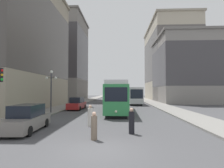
{
  "coord_description": "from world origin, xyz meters",
  "views": [
    {
      "loc": [
        1.0,
        -8.5,
        2.79
      ],
      "look_at": [
        0.21,
        8.86,
        3.45
      ],
      "focal_mm": 28.93,
      "sensor_mm": 36.0,
      "label": 1
    }
  ],
  "objects_px": {
    "parked_car_left_mid": "(77,104)",
    "pedestrian_crossing_near": "(132,122)",
    "transit_bus": "(133,95)",
    "parked_car_left_near": "(27,119)",
    "streetcar": "(118,96)",
    "pedestrian_on_sidewalk": "(94,127)",
    "lamp_post_left_near": "(51,85)",
    "pedestrian_crossing_far": "(90,116)"
  },
  "relations": [
    {
      "from": "parked_car_left_near",
      "to": "lamp_post_left_near",
      "type": "relative_size",
      "value": 0.93
    },
    {
      "from": "parked_car_left_near",
      "to": "transit_bus",
      "type": "bearing_deg",
      "value": 67.66
    },
    {
      "from": "parked_car_left_near",
      "to": "pedestrian_on_sidewalk",
      "type": "relative_size",
      "value": 3.0
    },
    {
      "from": "pedestrian_on_sidewalk",
      "to": "lamp_post_left_near",
      "type": "xyz_separation_m",
      "value": [
        -6.91,
        11.25,
        2.81
      ]
    },
    {
      "from": "transit_bus",
      "to": "pedestrian_on_sidewalk",
      "type": "distance_m",
      "value": 29.58
    },
    {
      "from": "transit_bus",
      "to": "pedestrian_crossing_near",
      "type": "bearing_deg",
      "value": -95.75
    },
    {
      "from": "parked_car_left_near",
      "to": "pedestrian_crossing_far",
      "type": "height_order",
      "value": "parked_car_left_near"
    },
    {
      "from": "lamp_post_left_near",
      "to": "pedestrian_crossing_far",
      "type": "bearing_deg",
      "value": -50.91
    },
    {
      "from": "pedestrian_crossing_near",
      "to": "streetcar",
      "type": "bearing_deg",
      "value": 167.64
    },
    {
      "from": "transit_bus",
      "to": "lamp_post_left_near",
      "type": "relative_size",
      "value": 2.46
    },
    {
      "from": "pedestrian_on_sidewalk",
      "to": "lamp_post_left_near",
      "type": "height_order",
      "value": "lamp_post_left_near"
    },
    {
      "from": "transit_bus",
      "to": "pedestrian_crossing_far",
      "type": "distance_m",
      "value": 25.98
    },
    {
      "from": "parked_car_left_mid",
      "to": "pedestrian_on_sidewalk",
      "type": "xyz_separation_m",
      "value": [
        5.0,
        -16.6,
        -0.1
      ]
    },
    {
      "from": "parked_car_left_mid",
      "to": "pedestrian_crossing_near",
      "type": "distance_m",
      "value": 16.71
    },
    {
      "from": "parked_car_left_mid",
      "to": "pedestrian_crossing_near",
      "type": "bearing_deg",
      "value": -62.16
    },
    {
      "from": "transit_bus",
      "to": "lamp_post_left_near",
      "type": "height_order",
      "value": "lamp_post_left_near"
    },
    {
      "from": "transit_bus",
      "to": "parked_car_left_near",
      "type": "height_order",
      "value": "transit_bus"
    },
    {
      "from": "parked_car_left_mid",
      "to": "pedestrian_crossing_near",
      "type": "height_order",
      "value": "parked_car_left_mid"
    },
    {
      "from": "streetcar",
      "to": "parked_car_left_near",
      "type": "xyz_separation_m",
      "value": [
        -6.21,
        -11.27,
        -1.26
      ]
    },
    {
      "from": "parked_car_left_near",
      "to": "pedestrian_crossing_far",
      "type": "distance_m",
      "value": 4.52
    },
    {
      "from": "parked_car_left_mid",
      "to": "lamp_post_left_near",
      "type": "distance_m",
      "value": 6.29
    },
    {
      "from": "transit_bus",
      "to": "lamp_post_left_near",
      "type": "bearing_deg",
      "value": -123.41
    },
    {
      "from": "parked_car_left_near",
      "to": "streetcar",
      "type": "bearing_deg",
      "value": 57.81
    },
    {
      "from": "pedestrian_on_sidewalk",
      "to": "transit_bus",
      "type": "bearing_deg",
      "value": 25.37
    },
    {
      "from": "parked_car_left_near",
      "to": "lamp_post_left_near",
      "type": "xyz_separation_m",
      "value": [
        -1.9,
        9.23,
        2.71
      ]
    },
    {
      "from": "parked_car_left_mid",
      "to": "parked_car_left_near",
      "type": "bearing_deg",
      "value": -87.81
    },
    {
      "from": "pedestrian_on_sidewalk",
      "to": "lamp_post_left_near",
      "type": "distance_m",
      "value": 13.5
    },
    {
      "from": "pedestrian_crossing_far",
      "to": "lamp_post_left_near",
      "type": "xyz_separation_m",
      "value": [
        -6.04,
        7.44,
        2.77
      ]
    },
    {
      "from": "streetcar",
      "to": "lamp_post_left_near",
      "type": "xyz_separation_m",
      "value": [
        -8.11,
        -2.03,
        1.45
      ]
    },
    {
      "from": "parked_car_left_near",
      "to": "parked_car_left_mid",
      "type": "xyz_separation_m",
      "value": [
        0.0,
        14.58,
        0.0
      ]
    },
    {
      "from": "streetcar",
      "to": "transit_bus",
      "type": "distance_m",
      "value": 16.26
    },
    {
      "from": "parked_car_left_near",
      "to": "lamp_post_left_near",
      "type": "distance_m",
      "value": 9.81
    },
    {
      "from": "pedestrian_crossing_near",
      "to": "parked_car_left_mid",
      "type": "bearing_deg",
      "value": -171.71
    },
    {
      "from": "streetcar",
      "to": "pedestrian_on_sidewalk",
      "type": "bearing_deg",
      "value": -94.09
    },
    {
      "from": "transit_bus",
      "to": "pedestrian_on_sidewalk",
      "type": "xyz_separation_m",
      "value": [
        -4.37,
        -29.23,
        -1.2
      ]
    },
    {
      "from": "pedestrian_crossing_near",
      "to": "pedestrian_on_sidewalk",
      "type": "height_order",
      "value": "pedestrian_crossing_near"
    },
    {
      "from": "transit_bus",
      "to": "pedestrian_crossing_far",
      "type": "bearing_deg",
      "value": -102.95
    },
    {
      "from": "streetcar",
      "to": "parked_car_left_near",
      "type": "height_order",
      "value": "streetcar"
    },
    {
      "from": "parked_car_left_near",
      "to": "pedestrian_on_sidewalk",
      "type": "height_order",
      "value": "parked_car_left_near"
    },
    {
      "from": "pedestrian_crossing_far",
      "to": "parked_car_left_near",
      "type": "bearing_deg",
      "value": 19.26
    },
    {
      "from": "streetcar",
      "to": "transit_bus",
      "type": "xyz_separation_m",
      "value": [
        3.17,
        15.95,
        -0.15
      ]
    },
    {
      "from": "parked_car_left_near",
      "to": "pedestrian_crossing_far",
      "type": "relative_size",
      "value": 2.83
    }
  ]
}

